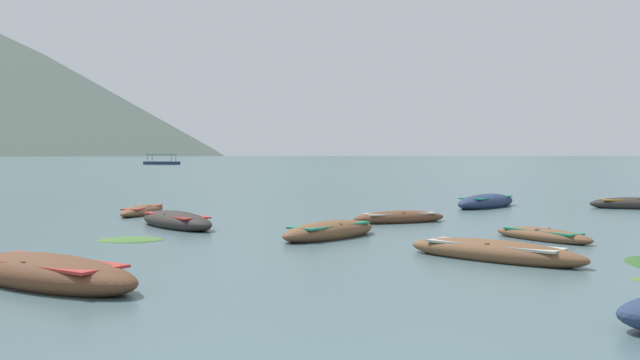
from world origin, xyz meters
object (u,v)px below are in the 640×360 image
rowboat_1 (399,218)px  rowboat_2 (143,211)px  rowboat_8 (637,204)px  rowboat_5 (47,273)px  ferry_0 (162,163)px  rowboat_3 (176,221)px  rowboat_12 (330,231)px  rowboat_7 (494,252)px  rowboat_10 (543,235)px  rowboat_11 (486,202)px

rowboat_1 → rowboat_2: size_ratio=0.93×
rowboat_1 → rowboat_8: (11.27, 5.23, 0.03)m
rowboat_5 → ferry_0: ferry_0 is taller
rowboat_5 → ferry_0: (-20.95, 148.31, 0.23)m
rowboat_3 → rowboat_8: bearing=18.6°
rowboat_1 → ferry_0: 140.46m
rowboat_5 → rowboat_12: (5.62, 6.72, -0.03)m
rowboat_5 → rowboat_3: bearing=84.5°
rowboat_5 → rowboat_7: rowboat_5 is taller
rowboat_8 → rowboat_2: bearing=-176.3°
rowboat_1 → rowboat_10: (2.99, -5.16, -0.03)m
rowboat_12 → rowboat_10: bearing=-9.3°
rowboat_1 → rowboat_11: rowboat_11 is taller
rowboat_3 → rowboat_5: size_ratio=0.96×
rowboat_5 → ferry_0: 149.79m
rowboat_10 → rowboat_8: bearing=51.4°
rowboat_5 → rowboat_8: (19.64, 16.18, -0.02)m
rowboat_7 → rowboat_8: 17.47m
rowboat_3 → rowboat_10: 11.19m
rowboat_3 → ferry_0: (-21.90, 138.43, 0.25)m
rowboat_5 → rowboat_10: (11.36, 5.78, -0.09)m
rowboat_5 → rowboat_12: rowboat_5 is taller
rowboat_10 → rowboat_12: size_ratio=0.89×
rowboat_10 → rowboat_11: 11.88m
rowboat_2 → rowboat_12: bearing=-50.7°
rowboat_7 → rowboat_11: rowboat_11 is taller
rowboat_5 → rowboat_2: bearing=93.9°
rowboat_12 → rowboat_3: bearing=146.0°
rowboat_3 → rowboat_7: rowboat_3 is taller
rowboat_8 → rowboat_10: (-8.28, -10.39, -0.06)m
rowboat_8 → rowboat_11: bearing=168.1°
rowboat_1 → rowboat_3: size_ratio=0.85×
rowboat_1 → rowboat_11: (5.09, 6.54, 0.07)m
rowboat_5 → rowboat_1: bearing=52.6°
rowboat_11 → rowboat_10: bearing=-100.2°
rowboat_8 → rowboat_12: bearing=-146.0°
rowboat_1 → rowboat_5: 13.78m
rowboat_3 → rowboat_10: (10.42, -4.10, -0.07)m
rowboat_10 → rowboat_11: rowboat_11 is taller
rowboat_3 → rowboat_10: size_ratio=1.34×
rowboat_3 → rowboat_11: bearing=31.3°
rowboat_1 → rowboat_5: rowboat_5 is taller
rowboat_8 → ferry_0: size_ratio=0.47×
ferry_0 → rowboat_7: bearing=-78.4°
rowboat_5 → rowboat_7: (8.91, 2.39, -0.04)m
ferry_0 → rowboat_3: bearing=-81.0°
rowboat_10 → ferry_0: size_ratio=0.37×
rowboat_1 → rowboat_7: rowboat_7 is taller
rowboat_7 → rowboat_12: rowboat_12 is taller
rowboat_2 → ferry_0: ferry_0 is taller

